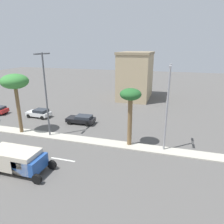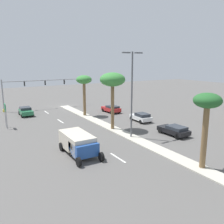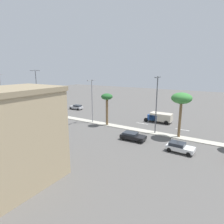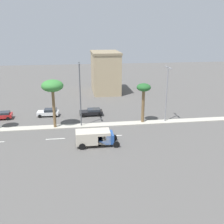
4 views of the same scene
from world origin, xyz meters
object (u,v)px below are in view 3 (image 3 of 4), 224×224
sedan_silver_right (76,107)px  street_lamp_leading (157,101)px  street_lamp_mid (1,87)px  sedan_black_near (132,136)px  palm_tree_front (107,99)px  palm_tree_right (182,99)px  commercial_building (6,140)px  box_truck (159,117)px  sedan_white_rear (180,147)px  street_lamp_rear (37,88)px  street_lamp_outboard (92,98)px

sedan_silver_right → street_lamp_leading: bearing=-107.4°
street_lamp_mid → sedan_black_near: street_lamp_mid is taller
street_lamp_mid → palm_tree_front: bearing=-90.6°
street_lamp_mid → palm_tree_right: bearing=-90.0°
palm_tree_front → street_lamp_leading: bearing=-88.4°
commercial_building → sedan_black_near: size_ratio=2.53×
box_truck → street_lamp_mid: bearing=98.9°
sedan_silver_right → sedan_white_rear: bearing=-113.8°
palm_tree_front → box_truck: 12.96m
street_lamp_rear → sedan_white_rear: street_lamp_rear is taller
sedan_white_rear → sedan_black_near: size_ratio=0.93×
street_lamp_mid → sedan_silver_right: bearing=-70.7°
sedan_black_near → box_truck: size_ratio=0.72×
commercial_building → sedan_white_rear: size_ratio=2.71×
palm_tree_front → street_lamp_leading: 10.74m
palm_tree_front → street_lamp_rear: size_ratio=0.59×
commercial_building → street_lamp_leading: 25.30m
street_lamp_outboard → box_truck: street_lamp_outboard is taller
sedan_silver_right → box_truck: size_ratio=0.68×
street_lamp_mid → sedan_silver_right: street_lamp_mid is taller
palm_tree_front → commercial_building: bearing=-171.2°
commercial_building → sedan_black_near: bearing=-14.5°
sedan_black_near → sedan_silver_right: bearing=61.1°
palm_tree_right → sedan_black_near: size_ratio=1.84×
commercial_building → sedan_black_near: commercial_building is taller
sedan_white_rear → street_lamp_outboard: bearing=73.9°
commercial_building → sedan_white_rear: bearing=-35.5°
palm_tree_right → commercial_building: bearing=155.1°
street_lamp_leading → sedan_silver_right: (8.65, 27.63, -5.52)m
sedan_silver_right → sedan_black_near: size_ratio=0.95×
street_lamp_rear → box_truck: 33.72m
box_truck → street_lamp_outboard: bearing=122.4°
street_lamp_leading → box_truck: bearing=13.2°
commercial_building → sedan_silver_right: bearing=32.1°
box_truck → commercial_building: bearing=171.0°
palm_tree_right → sedan_silver_right: palm_tree_right is taller
street_lamp_mid → sedan_black_near: (-5.57, -49.81, -5.36)m
street_lamp_outboard → street_lamp_mid: bearing=89.5°
street_lamp_leading → palm_tree_right: bearing=-88.0°
street_lamp_leading → street_lamp_outboard: (-0.18, 14.77, -0.51)m
sedan_white_rear → commercial_building: bearing=144.5°
street_lamp_leading → box_truck: size_ratio=1.76×
box_truck → sedan_white_rear: bearing=-151.2°
street_lamp_rear → street_lamp_outboard: bearing=-91.2°
street_lamp_mid → sedan_black_near: size_ratio=2.36×
palm_tree_right → sedan_silver_right: size_ratio=1.94×
palm_tree_right → box_truck: palm_tree_right is taller
palm_tree_front → sedan_white_rear: 18.33m
palm_tree_right → street_lamp_leading: bearing=92.0°
palm_tree_right → sedan_black_near: (-5.58, 6.48, -6.18)m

